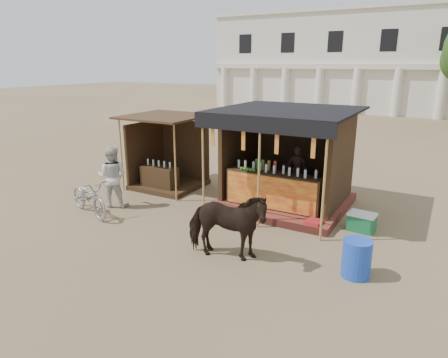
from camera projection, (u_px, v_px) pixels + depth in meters
The scene contains 10 objects.
ground at pixel (190, 241), 9.21m from camera, with size 120.00×120.00×0.00m, color #846B4C.
main_stall at pixel (286, 171), 11.25m from camera, with size 3.60×3.61×2.78m.
secondary_stall at pixel (165, 161), 13.18m from camera, with size 2.40×2.40×2.38m.
cow at pixel (226, 225), 8.21m from camera, with size 0.81×1.78×1.50m, color black.
motorbike at pixel (89, 197), 10.75m from camera, with size 0.66×1.90×1.00m, color #94959C.
bystander at pixel (112, 177), 11.27m from camera, with size 0.85×0.66×1.75m, color silver.
blue_barrel at pixel (356, 258), 7.62m from camera, with size 0.55×0.55×0.74m, color blue.
red_crate at pixel (314, 226), 9.75m from camera, with size 0.36×0.40×0.28m, color #AD1C21.
cooler at pixel (362, 222), 9.74m from camera, with size 0.68×0.50×0.46m.
background_building at pixel (368, 63), 34.03m from camera, with size 26.00×7.45×8.18m.
Camera 1 is at (4.86, -6.94, 3.96)m, focal length 32.00 mm.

